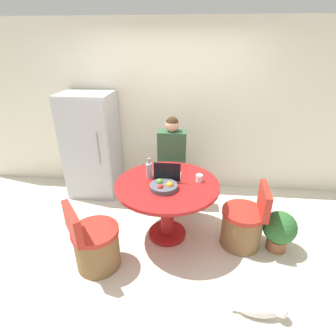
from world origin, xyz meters
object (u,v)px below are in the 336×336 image
Objects in this scene: chair_near_left_corner at (95,245)px; chair_right_side at (243,225)px; fruit_bowl at (164,186)px; cat at (261,310)px; bottle at (149,170)px; potted_plant at (279,229)px; laptop at (168,175)px; dining_table at (167,196)px; person_seated at (172,157)px; refrigerator at (92,146)px.

chair_near_left_corner is 1.73m from chair_right_side.
cat is at bearing -42.75° from fruit_bowl.
bottle reaches higher than potted_plant.
fruit_bowl is (0.70, 0.45, 0.52)m from chair_near_left_corner.
laptop reaches higher than cat.
cat is at bearing -47.56° from dining_table.
person_seated is at bearing -89.50° from laptop.
chair_right_side is 1.62× the size of cat.
person_seated reaches higher than laptop.
person_seated is (-0.94, 0.92, 0.46)m from chair_right_side.
dining_table is 0.26m from laptop.
dining_table is at bearing 91.82° from laptop.
chair_right_side is at bearing -111.69° from chair_near_left_corner.
chair_right_side is at bearing 96.66° from cat.
dining_table is at bearing 137.64° from cat.
laptop is 1.20× the size of bottle.
potted_plant reaches higher than cat.
chair_right_side is 1.09m from fruit_bowl.
potted_plant is at bearing 0.50° from fruit_bowl.
chair_near_left_corner is at bearing 63.27° from person_seated.
chair_near_left_corner is 1.59× the size of potted_plant.
fruit_bowl is 1.51m from cat.
potted_plant is (1.34, -0.13, -0.30)m from dining_table.
bottle is (0.50, 0.70, 0.59)m from chair_near_left_corner.
person_seated is 2.66× the size of potted_plant.
laptop is (-0.93, 0.18, 0.54)m from chair_right_side.
fruit_bowl is at bearing 142.46° from cat.
refrigerator is 1.57m from laptop.
chair_near_left_corner is (0.56, -1.60, -0.53)m from refrigerator.
bottle is (-0.23, 0.11, 0.29)m from dining_table.
chair_near_left_corner is 0.60× the size of person_seated.
laptop is at bearing 170.14° from potted_plant.
refrigerator is at bearing -19.52° from chair_near_left_corner.
refrigerator is 2.90m from potted_plant.
bottle is at bearing -1.24° from laptop.
refrigerator is at bearing 156.46° from potted_plant.
bottle reaches higher than fruit_bowl.
chair_right_side is at bearing -4.68° from dining_table.
laptop is at bearing -35.35° from refrigerator.
laptop is 1.46m from potted_plant.
fruit_bowl is (-0.96, -0.06, 0.52)m from chair_right_side.
fruit_bowl is at bearing 89.03° from person_seated.
laptop is 0.99× the size of fruit_bowl.
chair_right_side is 0.41m from potted_plant.
dining_table is 1.50m from cat.
dining_table reaches higher than potted_plant.
laptop is 0.23m from bottle.
laptop is 0.61× the size of potted_plant.
bottle is at bearing -94.57° from chair_right_side.
chair_near_left_corner is at bearing -70.81° from refrigerator.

